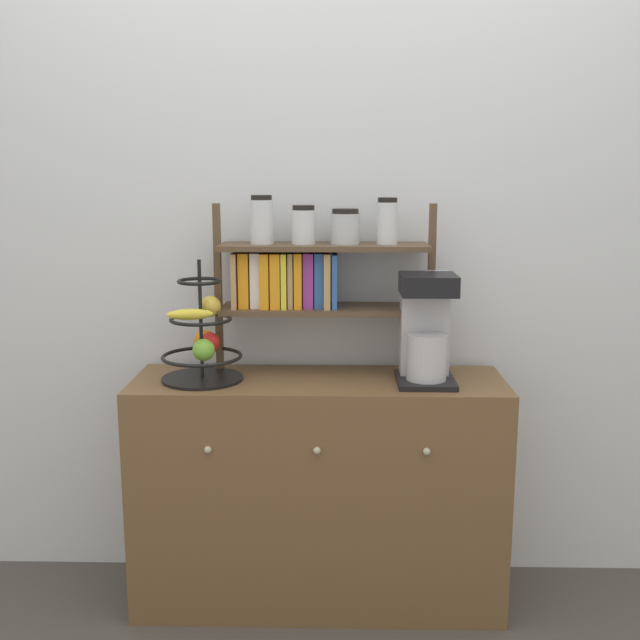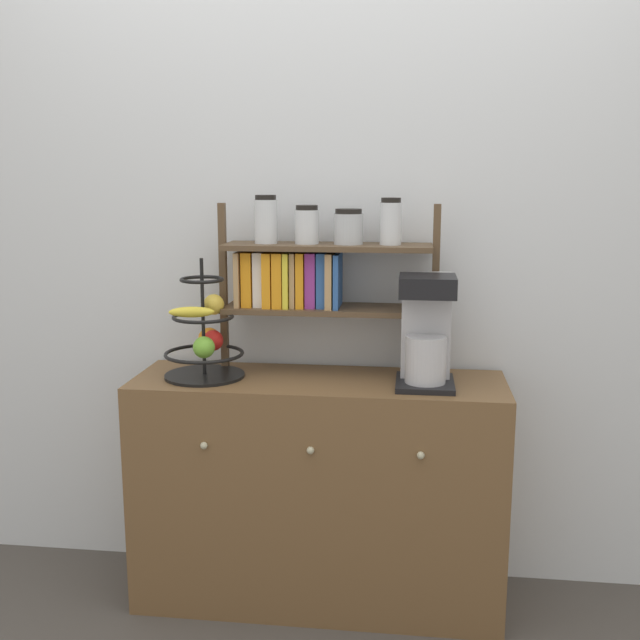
# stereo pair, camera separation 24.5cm
# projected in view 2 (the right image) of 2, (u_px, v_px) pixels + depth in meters

# --- Properties ---
(ground_plane) EXTENTS (12.00, 12.00, 0.00)m
(ground_plane) POSITION_uv_depth(u_px,v_px,m) (311.00, 628.00, 2.45)
(ground_plane) COLOR #47423D
(wall_back) EXTENTS (7.00, 0.05, 2.60)m
(wall_back) POSITION_uv_depth(u_px,v_px,m) (327.00, 222.00, 2.63)
(wall_back) COLOR silver
(wall_back) RESTS_ON ground_plane
(sideboard) EXTENTS (1.24, 0.41, 0.79)m
(sideboard) POSITION_uv_depth(u_px,v_px,m) (319.00, 491.00, 2.57)
(sideboard) COLOR brown
(sideboard) RESTS_ON ground_plane
(coffee_maker) EXTENTS (0.19, 0.22, 0.36)m
(coffee_maker) POSITION_uv_depth(u_px,v_px,m) (426.00, 330.00, 2.40)
(coffee_maker) COLOR black
(coffee_maker) RESTS_ON sideboard
(fruit_stand) EXTENTS (0.27, 0.27, 0.40)m
(fruit_stand) POSITION_uv_depth(u_px,v_px,m) (206.00, 339.00, 2.51)
(fruit_stand) COLOR black
(fruit_stand) RESTS_ON sideboard
(shelf_hutch) EXTENTS (0.75, 0.20, 0.60)m
(shelf_hutch) POSITION_uv_depth(u_px,v_px,m) (309.00, 268.00, 2.54)
(shelf_hutch) COLOR brown
(shelf_hutch) RESTS_ON sideboard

